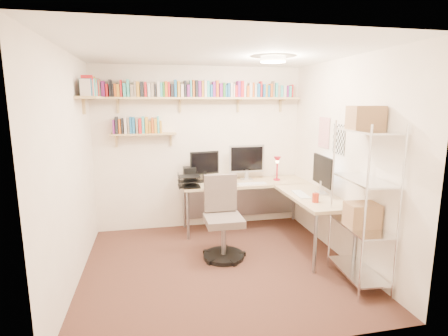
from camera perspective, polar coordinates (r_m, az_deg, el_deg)
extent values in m
plane|color=#40221B|center=(4.42, -0.84, -15.71)|extent=(3.20, 3.20, 0.00)
cube|color=beige|center=(5.48, -3.91, 3.21)|extent=(3.20, 0.04, 2.50)
cube|color=beige|center=(4.03, -23.79, -0.44)|extent=(0.04, 3.00, 2.50)
cube|color=beige|center=(4.60, 19.08, 1.17)|extent=(0.04, 3.00, 2.50)
cube|color=beige|center=(2.60, 5.51, -5.38)|extent=(3.20, 0.04, 2.50)
cube|color=white|center=(3.99, -0.94, 18.41)|extent=(3.20, 3.00, 0.04)
cube|color=white|center=(5.03, 15.99, 5.58)|extent=(0.01, 0.30, 0.42)
cube|color=silver|center=(4.69, 18.23, 4.48)|extent=(0.01, 0.28, 0.38)
cylinder|color=#FFEAC6|center=(4.36, 8.02, 17.13)|extent=(0.30, 0.30, 0.06)
cube|color=tan|center=(5.31, -3.83, 11.30)|extent=(3.05, 0.25, 0.03)
cube|color=tan|center=(4.88, -20.78, 10.68)|extent=(0.25, 1.00, 0.03)
cube|color=tan|center=(5.30, -12.97, 5.42)|extent=(0.95, 0.20, 0.02)
cube|color=tan|center=(5.34, -16.98, 10.11)|extent=(0.03, 0.20, 0.20)
cube|color=tan|center=(5.34, -7.16, 10.49)|extent=(0.03, 0.20, 0.20)
cube|color=tan|center=(5.49, 2.40, 10.57)|extent=(0.03, 0.20, 0.20)
cube|color=tan|center=(5.70, 9.34, 10.45)|extent=(0.03, 0.20, 0.20)
cube|color=black|center=(5.30, -20.06, 11.89)|extent=(0.03, 0.13, 0.19)
cube|color=teal|center=(5.30, -19.60, 11.97)|extent=(0.03, 0.13, 0.20)
cube|color=#751F70|center=(5.29, -19.10, 12.08)|extent=(0.04, 0.14, 0.22)
cube|color=red|center=(5.29, -18.54, 11.90)|extent=(0.03, 0.14, 0.18)
cube|color=black|center=(5.28, -18.05, 12.26)|extent=(0.04, 0.11, 0.24)
cube|color=black|center=(5.28, -17.65, 11.98)|extent=(0.02, 0.13, 0.18)
cube|color=#C25316|center=(5.28, -17.31, 11.99)|extent=(0.03, 0.15, 0.18)
cube|color=#BB8123|center=(5.27, -16.88, 11.98)|extent=(0.04, 0.12, 0.17)
cube|color=red|center=(5.27, -16.46, 12.34)|extent=(0.02, 0.12, 0.24)
cube|color=teal|center=(5.27, -15.91, 12.11)|extent=(0.04, 0.13, 0.19)
cube|color=teal|center=(5.27, -15.37, 12.43)|extent=(0.04, 0.14, 0.24)
cube|color=gray|center=(5.26, -14.77, 12.08)|extent=(0.04, 0.15, 0.17)
cube|color=gray|center=(5.26, -14.32, 12.41)|extent=(0.03, 0.13, 0.23)
cube|color=#BB8123|center=(5.26, -13.87, 12.36)|extent=(0.04, 0.13, 0.22)
cube|color=black|center=(5.26, -13.26, 12.39)|extent=(0.04, 0.13, 0.22)
cube|color=red|center=(5.26, -12.68, 12.40)|extent=(0.03, 0.12, 0.21)
cube|color=beige|center=(5.26, -12.15, 12.29)|extent=(0.04, 0.15, 0.19)
cube|color=gray|center=(5.26, -11.61, 12.36)|extent=(0.04, 0.12, 0.20)
cube|color=black|center=(5.26, -11.16, 12.29)|extent=(0.03, 0.13, 0.18)
cube|color=beige|center=(5.26, -10.67, 12.58)|extent=(0.04, 0.13, 0.23)
cube|color=teal|center=(5.26, -10.21, 12.44)|extent=(0.03, 0.12, 0.20)
cube|color=#296923|center=(5.26, -9.83, 12.50)|extent=(0.02, 0.15, 0.21)
cube|color=#C25316|center=(5.26, -9.43, 12.57)|extent=(0.04, 0.14, 0.22)
cube|color=red|center=(5.27, -9.00, 12.54)|extent=(0.02, 0.15, 0.22)
cube|color=black|center=(5.27, -8.47, 12.37)|extent=(0.04, 0.12, 0.18)
cube|color=#1C5E93|center=(5.27, -7.96, 12.73)|extent=(0.03, 0.14, 0.25)
cube|color=#BB8123|center=(5.28, -7.43, 12.66)|extent=(0.04, 0.12, 0.23)
cube|color=beige|center=(5.28, -6.87, 12.41)|extent=(0.04, 0.12, 0.18)
cube|color=black|center=(5.28, -6.38, 12.71)|extent=(0.03, 0.13, 0.24)
cube|color=#751F70|center=(5.29, -5.87, 12.40)|extent=(0.04, 0.14, 0.18)
cube|color=teal|center=(5.29, -5.46, 12.76)|extent=(0.02, 0.14, 0.24)
cube|color=#C25316|center=(5.30, -5.06, 12.77)|extent=(0.03, 0.15, 0.25)
cube|color=black|center=(5.30, -4.55, 12.76)|extent=(0.04, 0.14, 0.24)
cube|color=#751F70|center=(5.31, -4.03, 12.74)|extent=(0.04, 0.12, 0.24)
cube|color=#BB8123|center=(5.32, -3.54, 12.75)|extent=(0.03, 0.11, 0.24)
cube|color=beige|center=(5.32, -3.12, 12.80)|extent=(0.04, 0.15, 0.25)
cube|color=teal|center=(5.33, -2.64, 12.75)|extent=(0.04, 0.11, 0.24)
cube|color=#1C5E93|center=(5.34, -2.16, 12.44)|extent=(0.03, 0.14, 0.18)
cube|color=#751F70|center=(5.34, -1.71, 12.69)|extent=(0.04, 0.13, 0.23)
cube|color=#C25316|center=(5.35, -1.15, 12.78)|extent=(0.04, 0.11, 0.24)
cube|color=#751F70|center=(5.36, -0.61, 12.57)|extent=(0.04, 0.15, 0.20)
cube|color=#296923|center=(5.37, -0.08, 12.61)|extent=(0.03, 0.15, 0.21)
cube|color=#1C5E93|center=(5.38, 0.31, 12.42)|extent=(0.03, 0.11, 0.18)
cube|color=#1C5E93|center=(5.39, 0.70, 12.59)|extent=(0.03, 0.13, 0.21)
cube|color=beige|center=(5.40, 1.11, 12.58)|extent=(0.03, 0.15, 0.21)
cube|color=beige|center=(5.41, 1.53, 12.52)|extent=(0.02, 0.13, 0.20)
cube|color=red|center=(5.41, 1.89, 12.39)|extent=(0.03, 0.13, 0.17)
cube|color=#751F70|center=(5.42, 2.34, 12.74)|extent=(0.04, 0.14, 0.24)
cube|color=red|center=(5.44, 2.87, 12.74)|extent=(0.04, 0.14, 0.24)
cube|color=beige|center=(5.45, 3.33, 12.73)|extent=(0.03, 0.12, 0.24)
cube|color=#C25316|center=(5.46, 3.80, 12.34)|extent=(0.04, 0.13, 0.17)
cube|color=beige|center=(5.47, 4.28, 12.54)|extent=(0.04, 0.11, 0.21)
cube|color=#C25316|center=(5.48, 4.68, 12.57)|extent=(0.02, 0.13, 0.22)
cube|color=beige|center=(5.49, 5.07, 12.43)|extent=(0.03, 0.11, 0.19)
cube|color=#1C5E93|center=(5.51, 5.49, 12.47)|extent=(0.04, 0.14, 0.20)
cube|color=red|center=(5.52, 5.97, 12.65)|extent=(0.03, 0.11, 0.24)
cube|color=#1C5E93|center=(5.53, 6.40, 12.41)|extent=(0.04, 0.15, 0.20)
cube|color=#BB8123|center=(5.55, 6.76, 12.36)|extent=(0.03, 0.14, 0.19)
cube|color=#1C5E93|center=(5.56, 7.19, 12.31)|extent=(0.04, 0.11, 0.18)
cube|color=#C25316|center=(5.57, 7.60, 12.41)|extent=(0.03, 0.12, 0.20)
cube|color=gray|center=(5.59, 7.98, 12.62)|extent=(0.02, 0.12, 0.25)
cube|color=teal|center=(5.60, 8.38, 12.46)|extent=(0.03, 0.15, 0.22)
cube|color=gray|center=(5.61, 8.80, 12.21)|extent=(0.04, 0.12, 0.17)
cube|color=teal|center=(5.63, 9.22, 12.23)|extent=(0.04, 0.13, 0.18)
cube|color=beige|center=(5.65, 9.69, 12.19)|extent=(0.04, 0.14, 0.18)
cube|color=#751F70|center=(5.67, 10.17, 12.19)|extent=(0.03, 0.12, 0.18)
cube|color=teal|center=(5.68, 10.52, 12.15)|extent=(0.04, 0.15, 0.18)
cube|color=red|center=(5.70, 10.91, 12.23)|extent=(0.03, 0.11, 0.19)
cube|color=beige|center=(4.46, -21.72, 12.13)|extent=(0.12, 0.03, 0.20)
cube|color=#1C5E93|center=(4.49, -21.65, 12.15)|extent=(0.13, 0.02, 0.20)
cube|color=#1C5E93|center=(4.53, -21.55, 11.97)|extent=(0.12, 0.03, 0.17)
cube|color=gray|center=(4.57, -21.47, 12.05)|extent=(0.13, 0.03, 0.19)
cube|color=red|center=(4.61, -21.42, 12.40)|extent=(0.13, 0.03, 0.25)
cube|color=beige|center=(4.66, -21.31, 12.12)|extent=(0.13, 0.04, 0.20)
cube|color=#751F70|center=(4.70, -21.24, 12.21)|extent=(0.12, 0.03, 0.22)
cube|color=teal|center=(4.74, -21.16, 12.18)|extent=(0.12, 0.03, 0.22)
cube|color=teal|center=(4.78, -21.07, 12.17)|extent=(0.14, 0.04, 0.22)
cube|color=beige|center=(4.82, -20.97, 11.87)|extent=(0.15, 0.03, 0.17)
cube|color=#BB8123|center=(4.86, -20.94, 12.31)|extent=(0.12, 0.02, 0.25)
cube|color=#BB8123|center=(4.89, -20.87, 12.18)|extent=(0.12, 0.04, 0.23)
cube|color=black|center=(4.93, -20.79, 11.97)|extent=(0.11, 0.03, 0.19)
cube|color=teal|center=(4.98, -20.72, 12.12)|extent=(0.13, 0.04, 0.22)
cube|color=red|center=(5.03, -20.62, 12.07)|extent=(0.15, 0.03, 0.21)
cube|color=#BB8123|center=(5.07, -20.56, 12.00)|extent=(0.14, 0.03, 0.20)
cube|color=#751F70|center=(5.11, -20.48, 11.81)|extent=(0.11, 0.03, 0.17)
cube|color=gray|center=(5.15, -20.44, 12.22)|extent=(0.15, 0.03, 0.25)
cube|color=red|center=(5.18, -20.36, 11.82)|extent=(0.13, 0.03, 0.18)
cube|color=#BB8123|center=(5.22, -20.31, 11.96)|extent=(0.13, 0.04, 0.20)
cube|color=#751F70|center=(5.26, -20.25, 12.01)|extent=(0.13, 0.03, 0.21)
cube|color=red|center=(5.30, -20.20, 12.16)|extent=(0.12, 0.03, 0.24)
cube|color=#751F70|center=(5.32, -17.54, 6.43)|extent=(0.03, 0.15, 0.20)
cube|color=black|center=(5.31, -17.11, 6.69)|extent=(0.04, 0.13, 0.24)
cube|color=#C25316|center=(5.31, -16.65, 6.53)|extent=(0.03, 0.12, 0.21)
cube|color=black|center=(5.31, -16.25, 6.62)|extent=(0.03, 0.11, 0.22)
cube|color=beige|center=(5.30, -15.77, 6.70)|extent=(0.04, 0.12, 0.23)
cube|color=gray|center=(5.30, -15.31, 6.66)|extent=(0.03, 0.13, 0.22)
cube|color=#1C5E93|center=(5.30, -14.98, 6.77)|extent=(0.03, 0.14, 0.24)
cube|color=#1C5E93|center=(5.30, -14.54, 6.78)|extent=(0.04, 0.14, 0.24)
cube|color=gray|center=(5.29, -14.02, 6.74)|extent=(0.03, 0.14, 0.23)
cube|color=red|center=(5.29, -13.52, 6.70)|extent=(0.04, 0.14, 0.22)
cube|color=teal|center=(5.29, -13.05, 6.88)|extent=(0.04, 0.13, 0.24)
cube|color=#BB8123|center=(5.29, -12.50, 6.85)|extent=(0.04, 0.15, 0.23)
cube|color=#BB8123|center=(5.29, -11.99, 6.53)|extent=(0.03, 0.12, 0.17)
cube|color=#C25316|center=(5.29, -11.60, 6.83)|extent=(0.03, 0.14, 0.23)
cube|color=#BB8123|center=(5.29, -11.11, 6.77)|extent=(0.04, 0.14, 0.21)
cube|color=teal|center=(5.29, -10.69, 6.99)|extent=(0.02, 0.15, 0.25)
cube|color=#BB8123|center=(5.29, -10.29, 6.62)|extent=(0.03, 0.13, 0.18)
cube|color=tan|center=(5.40, 3.50, -2.45)|extent=(1.94, 0.61, 0.04)
cube|color=tan|center=(4.76, 14.35, -4.57)|extent=(0.61, 1.33, 0.04)
cylinder|color=gray|center=(5.09, -5.90, -7.74)|extent=(0.04, 0.04, 0.72)
cylinder|color=gray|center=(5.58, -6.47, -6.09)|extent=(0.04, 0.04, 0.72)
cylinder|color=gray|center=(6.02, 11.31, -4.95)|extent=(0.04, 0.04, 0.72)
cylinder|color=gray|center=(4.26, 14.65, -11.85)|extent=(0.04, 0.04, 0.72)
cylinder|color=gray|center=(4.50, 20.60, -10.94)|extent=(0.04, 0.04, 0.72)
cube|color=gray|center=(5.73, 2.75, -5.04)|extent=(1.84, 0.02, 0.56)
cube|color=silver|center=(5.46, 3.72, 1.53)|extent=(0.56, 0.03, 0.43)
cube|color=black|center=(5.44, 3.77, 1.50)|extent=(0.51, 0.00, 0.37)
cube|color=black|center=(5.32, -3.20, 0.86)|extent=(0.45, 0.03, 0.35)
cube|color=black|center=(4.80, 15.80, -0.39)|extent=(0.03, 0.59, 0.39)
cube|color=white|center=(4.79, 15.58, -0.40)|extent=(0.00, 0.53, 0.33)
cube|color=white|center=(5.23, 4.58, -2.57)|extent=(0.43, 0.13, 0.02)
cube|color=white|center=(4.74, 12.42, -4.22)|extent=(0.13, 0.41, 0.02)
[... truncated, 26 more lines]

